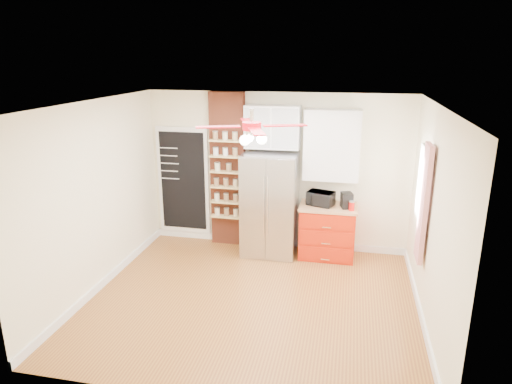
% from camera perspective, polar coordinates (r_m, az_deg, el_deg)
% --- Properties ---
extents(floor, '(4.50, 4.50, 0.00)m').
position_cam_1_polar(floor, '(6.54, -0.47, -13.34)').
color(floor, '#936125').
rests_on(floor, ground).
extents(ceiling, '(4.50, 4.50, 0.00)m').
position_cam_1_polar(ceiling, '(5.69, -0.54, 10.93)').
color(ceiling, white).
rests_on(ceiling, wall_back).
extents(wall_back, '(4.50, 0.02, 2.70)m').
position_cam_1_polar(wall_back, '(7.86, 2.62, 2.55)').
color(wall_back, '#F7EEC6').
rests_on(wall_back, floor).
extents(wall_front, '(4.50, 0.02, 2.70)m').
position_cam_1_polar(wall_front, '(4.20, -6.46, -10.70)').
color(wall_front, '#F7EEC6').
rests_on(wall_front, floor).
extents(wall_left, '(0.02, 4.00, 2.70)m').
position_cam_1_polar(wall_left, '(6.80, -19.37, -0.69)').
color(wall_left, '#F7EEC6').
rests_on(wall_left, floor).
extents(wall_right, '(0.02, 4.00, 2.70)m').
position_cam_1_polar(wall_right, '(5.94, 21.25, -3.36)').
color(wall_right, '#F7EEC6').
rests_on(wall_right, floor).
extents(chalkboard, '(0.95, 0.05, 1.95)m').
position_cam_1_polar(chalkboard, '(8.32, -9.07, 1.38)').
color(chalkboard, white).
rests_on(chalkboard, wall_back).
extents(brick_pillar, '(0.60, 0.16, 2.70)m').
position_cam_1_polar(brick_pillar, '(7.96, -3.53, 2.71)').
color(brick_pillar, brown).
rests_on(brick_pillar, floor).
extents(fridge, '(0.90, 0.70, 1.75)m').
position_cam_1_polar(fridge, '(7.65, 1.75, -1.55)').
color(fridge, '#ACACB0').
rests_on(fridge, floor).
extents(upper_glass_cabinet, '(0.90, 0.35, 0.70)m').
position_cam_1_polar(upper_glass_cabinet, '(7.54, 2.10, 8.15)').
color(upper_glass_cabinet, white).
rests_on(upper_glass_cabinet, wall_back).
extents(red_cabinet, '(0.94, 0.64, 0.90)m').
position_cam_1_polar(red_cabinet, '(7.74, 8.90, -4.86)').
color(red_cabinet, '#B41E08').
rests_on(red_cabinet, floor).
extents(upper_shelf_unit, '(0.90, 0.30, 1.15)m').
position_cam_1_polar(upper_shelf_unit, '(7.51, 9.46, 5.77)').
color(upper_shelf_unit, white).
rests_on(upper_shelf_unit, wall_back).
extents(window, '(0.04, 0.75, 1.05)m').
position_cam_1_polar(window, '(6.73, 20.12, 0.84)').
color(window, white).
rests_on(window, wall_right).
extents(curtain, '(0.06, 0.40, 1.55)m').
position_cam_1_polar(curtain, '(6.23, 20.23, -1.38)').
color(curtain, red).
rests_on(curtain, wall_right).
extents(ceiling_fan, '(1.40, 1.40, 0.44)m').
position_cam_1_polar(ceiling_fan, '(5.72, -0.53, 8.17)').
color(ceiling_fan, silver).
rests_on(ceiling_fan, ceiling).
extents(toaster_oven, '(0.49, 0.40, 0.23)m').
position_cam_1_polar(toaster_oven, '(7.56, 8.07, -0.81)').
color(toaster_oven, black).
rests_on(toaster_oven, red_cabinet).
extents(coffee_maker, '(0.22, 0.25, 0.25)m').
position_cam_1_polar(coffee_maker, '(7.51, 11.26, -1.02)').
color(coffee_maker, black).
rests_on(coffee_maker, red_cabinet).
extents(canister_left, '(0.12, 0.12, 0.14)m').
position_cam_1_polar(canister_left, '(7.41, 11.86, -1.76)').
color(canister_left, '#B90E0A').
rests_on(canister_left, red_cabinet).
extents(canister_right, '(0.12, 0.12, 0.13)m').
position_cam_1_polar(canister_right, '(7.56, 11.38, -1.38)').
color(canister_right, '#BE0A0D').
rests_on(canister_right, red_cabinet).
extents(pantry_jar_oats, '(0.11, 0.11, 0.13)m').
position_cam_1_polar(pantry_jar_oats, '(7.84, -4.84, 3.14)').
color(pantry_jar_oats, beige).
rests_on(pantry_jar_oats, brick_pillar).
extents(pantry_jar_beans, '(0.11, 0.11, 0.13)m').
position_cam_1_polar(pantry_jar_beans, '(7.78, -3.42, 3.05)').
color(pantry_jar_beans, olive).
rests_on(pantry_jar_beans, brick_pillar).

